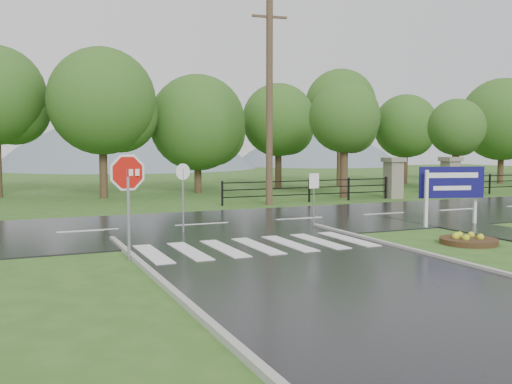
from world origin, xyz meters
name	(u,v)px	position (x,y,z in m)	size (l,w,h in m)	color
ground	(356,288)	(0.00, 0.00, 0.00)	(120.00, 120.00, 0.00)	#30591D
main_road	(202,225)	(0.00, 10.00, 0.00)	(90.00, 8.00, 0.04)	black
walkway	(508,234)	(8.50, 4.00, 0.00)	(2.20, 11.00, 0.04)	#242426
crosswalk	(257,246)	(0.00, 5.00, 0.06)	(6.50, 2.80, 0.02)	silver
pillar_west	(393,177)	(13.00, 16.00, 1.18)	(1.00, 1.00, 2.24)	gray
pillar_east	(450,175)	(17.00, 16.00, 1.18)	(1.00, 1.00, 2.24)	gray
fence_west	(309,188)	(7.75, 16.00, 0.72)	(9.58, 0.08, 1.20)	black
hills	(95,289)	(3.49, 65.00, -15.54)	(102.00, 48.00, 48.00)	slate
treeline	(144,194)	(1.00, 24.00, 0.00)	(83.20, 5.20, 10.00)	#29551A
stop_sign	(128,182)	(-3.67, 4.69, 1.97)	(1.24, 0.28, 2.85)	#939399
estate_billboard	(452,185)	(8.11, 6.20, 1.47)	(2.38, 0.70, 2.14)	silver
flower_bed	(469,240)	(5.96, 3.10, 0.12)	(1.65, 1.65, 0.33)	#332111
reg_sign_small	(314,189)	(3.37, 7.75, 1.38)	(0.43, 0.09, 1.93)	#939399
reg_sign_round	(183,190)	(-1.17, 8.39, 1.45)	(0.52, 0.17, 2.31)	#939399
utility_pole_east	(269,102)	(5.25, 15.50, 4.96)	(1.74, 0.33, 9.77)	#473523
entrance_tree_left	(345,118)	(10.77, 17.50, 4.43)	(3.94, 3.94, 6.44)	#3D2B1C
entrance_tree_right	(456,128)	(18.77, 17.50, 3.98)	(3.45, 3.45, 5.75)	#3D2B1C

